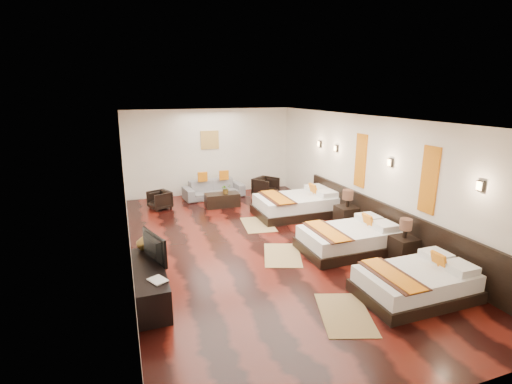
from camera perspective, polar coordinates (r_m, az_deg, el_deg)
name	(u,v)px	position (r m, az deg, el deg)	size (l,w,h in m)	color
floor	(260,245)	(8.48, 0.65, -8.06)	(5.50, 9.50, 0.01)	black
ceiling	(261,118)	(7.82, 0.71, 11.16)	(5.50, 9.50, 0.01)	white
back_wall	(210,152)	(12.51, -7.03, 6.09)	(5.50, 0.01, 2.80)	silver
left_wall	(126,196)	(7.55, -19.26, -0.62)	(0.01, 9.50, 2.80)	silver
right_wall	(368,175)	(9.34, 16.69, 2.49)	(0.01, 9.50, 2.80)	silver
headboard_panel	(385,223)	(8.96, 19.04, -4.55)	(0.08, 6.60, 0.90)	black
bed_near	(416,283)	(6.96, 23.28, -12.59)	(1.90, 1.20, 0.73)	black
bed_mid	(349,239)	(8.35, 14.00, -6.95)	(2.03, 1.28, 0.77)	black
bed_far	(297,205)	(10.43, 6.25, -1.96)	(2.23, 1.40, 0.85)	black
nightstand_a	(403,246)	(8.19, 21.57, -7.68)	(0.45, 0.45, 0.89)	black
nightstand_b	(347,214)	(9.70, 13.65, -3.33)	(0.49, 0.49, 0.98)	black
jute_mat_near	(345,314)	(6.23, 13.41, -17.66)	(0.75, 1.20, 0.01)	#987C4D
jute_mat_mid	(282,255)	(7.99, 4.04, -9.56)	(0.75, 1.20, 0.01)	#987C4D
jute_mat_far	(258,224)	(9.70, 0.31, -4.98)	(0.75, 1.20, 0.01)	#987C4D
tv_console	(150,283)	(6.60, -15.88, -13.18)	(0.50, 1.80, 0.55)	black
tv	(150,248)	(6.57, -15.92, -8.24)	(0.86, 0.11, 0.49)	black
book	(152,283)	(5.97, -15.65, -13.21)	(0.22, 0.29, 0.03)	black
figurine	(145,241)	(7.13, -16.63, -7.21)	(0.30, 0.30, 0.31)	brown
sofa	(214,189)	(12.17, -6.46, 0.47)	(1.93, 0.75, 0.56)	slate
armchair_left	(160,200)	(11.28, -14.49, -1.19)	(0.57, 0.59, 0.53)	black
armchair_right	(266,187)	(12.18, 1.49, 0.75)	(0.68, 0.70, 0.64)	black
coffee_table	(222,200)	(11.21, -5.18, -1.21)	(1.00, 0.50, 0.40)	black
table_plant	(226,189)	(11.08, -4.64, 0.49)	(0.27, 0.23, 0.30)	#20541C
orange_panel_a	(429,180)	(7.86, 24.90, 1.66)	(0.04, 0.40, 1.30)	#D86014
orange_panel_b	(361,161)	(9.51, 15.67, 4.63)	(0.04, 0.40, 1.30)	#D86014
sconce_near	(480,186)	(7.10, 31.03, 0.82)	(0.07, 0.12, 0.18)	black
sconce_mid	(390,162)	(8.61, 19.81, 4.27)	(0.07, 0.12, 0.18)	black
sconce_far	(336,148)	(10.37, 12.10, 6.53)	(0.07, 0.12, 0.18)	black
sconce_lounge	(319,144)	(11.14, 9.66, 7.22)	(0.07, 0.12, 0.18)	black
gold_artwork	(210,140)	(12.44, -7.07, 7.89)	(0.60, 0.04, 0.60)	#AD873F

